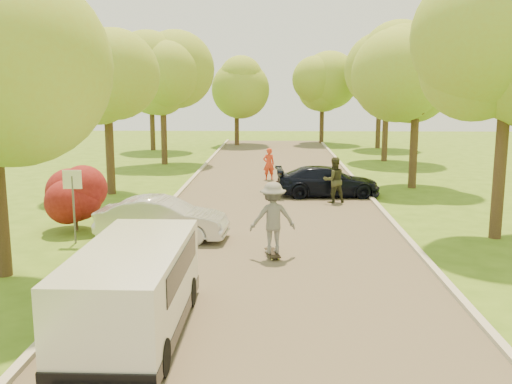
# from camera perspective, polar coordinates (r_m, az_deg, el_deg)

# --- Properties ---
(ground) EXTENTS (100.00, 100.00, 0.00)m
(ground) POSITION_cam_1_polar(r_m,az_deg,el_deg) (12.91, 1.52, -10.04)
(ground) COLOR #416417
(ground) RESTS_ON ground
(road) EXTENTS (8.00, 60.00, 0.01)m
(road) POSITION_cam_1_polar(r_m,az_deg,el_deg) (20.60, 1.67, -2.29)
(road) COLOR #4C4438
(road) RESTS_ON ground
(curb_left) EXTENTS (0.18, 60.00, 0.12)m
(curb_left) POSITION_cam_1_polar(r_m,az_deg,el_deg) (20.99, -9.46, -2.04)
(curb_left) COLOR #B2AD9E
(curb_left) RESTS_ON ground
(curb_right) EXTENTS (0.18, 60.00, 0.12)m
(curb_right) POSITION_cam_1_polar(r_m,az_deg,el_deg) (20.97, 12.81, -2.17)
(curb_right) COLOR #B2AD9E
(curb_right) RESTS_ON ground
(street_sign) EXTENTS (0.55, 0.06, 2.17)m
(street_sign) POSITION_cam_1_polar(r_m,az_deg,el_deg) (17.39, -17.85, 0.11)
(street_sign) COLOR #59595E
(street_sign) RESTS_ON ground
(red_shrub) EXTENTS (1.70, 1.70, 1.95)m
(red_shrub) POSITION_cam_1_polar(r_m,az_deg,el_deg) (19.02, -17.69, -0.47)
(red_shrub) COLOR #382619
(red_shrub) RESTS_ON ground
(tree_l_midb) EXTENTS (4.30, 4.20, 6.62)m
(tree_l_midb) POSITION_cam_1_polar(r_m,az_deg,el_deg) (25.07, -14.27, 10.19)
(tree_l_midb) COLOR #382619
(tree_l_midb) RESTS_ON ground
(tree_l_far) EXTENTS (4.92, 4.80, 7.79)m
(tree_l_far) POSITION_cam_1_polar(r_m,az_deg,el_deg) (34.73, -9.02, 11.76)
(tree_l_far) COLOR #382619
(tree_l_far) RESTS_ON ground
(tree_r_midb) EXTENTS (4.51, 4.40, 7.01)m
(tree_r_midb) POSITION_cam_1_polar(r_m,az_deg,el_deg) (26.92, 16.21, 10.70)
(tree_r_midb) COLOR #382619
(tree_r_midb) RESTS_ON ground
(tree_r_far) EXTENTS (5.33, 5.20, 8.34)m
(tree_r_far) POSITION_cam_1_polar(r_m,az_deg,el_deg) (36.84, 13.40, 12.08)
(tree_r_far) COLOR #382619
(tree_r_far) RESTS_ON ground
(tree_bg_a) EXTENTS (5.12, 5.00, 7.72)m
(tree_bg_a) POSITION_cam_1_polar(r_m,az_deg,el_deg) (43.03, -10.18, 11.20)
(tree_bg_a) COLOR #382619
(tree_bg_a) RESTS_ON ground
(tree_bg_b) EXTENTS (5.12, 5.00, 7.95)m
(tree_bg_b) POSITION_cam_1_polar(r_m,az_deg,el_deg) (44.87, 12.60, 11.36)
(tree_bg_b) COLOR #382619
(tree_bg_b) RESTS_ON ground
(tree_bg_c) EXTENTS (4.92, 4.80, 7.33)m
(tree_bg_c) POSITION_cam_1_polar(r_m,az_deg,el_deg) (46.20, -1.69, 10.91)
(tree_bg_c) COLOR #382619
(tree_bg_c) RESTS_ON ground
(tree_bg_d) EXTENTS (5.12, 5.00, 7.72)m
(tree_bg_d) POSITION_cam_1_polar(r_m,az_deg,el_deg) (48.30, 6.95, 11.16)
(tree_bg_d) COLOR #382619
(tree_bg_d) RESTS_ON ground
(minivan) EXTENTS (1.81, 4.53, 1.68)m
(minivan) POSITION_cam_1_polar(r_m,az_deg,el_deg) (10.78, -12.13, -9.42)
(minivan) COLOR silver
(minivan) RESTS_ON ground
(silver_sedan) EXTENTS (4.00, 1.64, 1.29)m
(silver_sedan) POSITION_cam_1_polar(r_m,az_deg,el_deg) (17.34, -9.35, -2.66)
(silver_sedan) COLOR silver
(silver_sedan) RESTS_ON ground
(dark_sedan) EXTENTS (4.48, 2.02, 1.27)m
(dark_sedan) POSITION_cam_1_polar(r_m,az_deg,el_deg) (24.26, 7.15, 1.06)
(dark_sedan) COLOR black
(dark_sedan) RESTS_ON ground
(longboard) EXTENTS (0.46, 1.02, 0.11)m
(longboard) POSITION_cam_1_polar(r_m,az_deg,el_deg) (15.50, 1.67, -6.12)
(longboard) COLOR black
(longboard) RESTS_ON ground
(skateboarder) EXTENTS (1.36, 0.94, 1.92)m
(skateboarder) POSITION_cam_1_polar(r_m,az_deg,el_deg) (15.26, 1.68, -2.59)
(skateboarder) COLOR slate
(skateboarder) RESTS_ON longboard
(person_striped) EXTENTS (0.67, 0.52, 1.61)m
(person_striped) POSITION_cam_1_polar(r_m,az_deg,el_deg) (28.41, 1.28, 2.81)
(person_striped) COLOR red
(person_striped) RESTS_ON ground
(person_olive) EXTENTS (1.05, 0.92, 1.83)m
(person_olive) POSITION_cam_1_polar(r_m,az_deg,el_deg) (22.84, 7.79, 1.19)
(person_olive) COLOR #32341F
(person_olive) RESTS_ON ground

